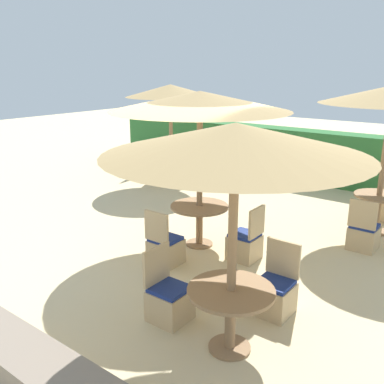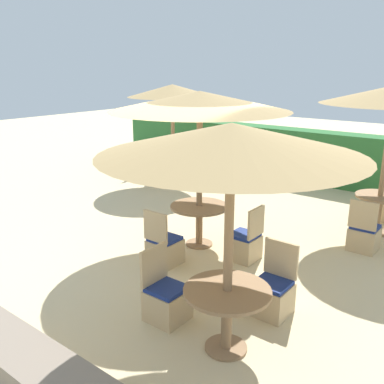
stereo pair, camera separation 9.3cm
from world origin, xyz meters
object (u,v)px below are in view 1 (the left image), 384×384
Objects in this scene: patio_chair_front_right_north at (274,294)px; round_table_front_right at (231,304)px; patio_chair_back_left_west at (142,167)px; patio_chair_center_east at (245,244)px; round_table_back_left at (171,160)px; patio_chair_front_right_west at (169,300)px; patio_chair_center_south at (165,249)px; parasol_center at (200,102)px; round_table_center at (199,214)px; parasol_back_left at (170,91)px; parasol_front_right at (235,140)px; patio_chair_back_right_south at (363,235)px; patio_chair_back_left_north at (194,166)px; round_table_back_right at (378,205)px.

round_table_front_right is at bearing 86.79° from patio_chair_front_right_north.
patio_chair_center_east is at bearing 59.86° from patio_chair_back_left_west.
patio_chair_front_right_west is at bearing -50.47° from round_table_back_left.
patio_chair_front_right_west is at bearing -47.65° from patio_chair_center_south.
parasol_center is (-2.06, 1.18, 2.25)m from patio_chair_front_right_north.
patio_chair_center_south is (-1.99, 1.20, -0.30)m from round_table_front_right.
patio_chair_front_right_north is (5.23, -4.22, -0.34)m from round_table_back_left.
round_table_center is at bearing 91.16° from patio_chair_center_south.
parasol_back_left is 1.83m from round_table_back_left.
patio_chair_front_right_north is at bearing -38.86° from parasol_back_left.
parasol_front_right is at bearing -31.24° from patio_chair_center_south.
patio_chair_back_left_north is at bearing 155.81° from patio_chair_back_right_south.
patio_chair_back_left_west reaches higher than round_table_center.
patio_chair_center_east is 1.00× the size of patio_chair_back_right_south.
patio_chair_center_east is (5.17, -3.00, 0.00)m from patio_chair_back_left_west.
round_table_back_left is (0.00, 0.00, -1.83)m from parasol_back_left.
round_table_back_left is at bearing 134.91° from round_table_front_right.
patio_chair_back_left_west is 7.35m from patio_chair_front_right_west.
patio_chair_front_right_west is 2.40m from round_table_center.
patio_chair_back_left_north is 1.03× the size of round_table_back_right.
patio_chair_back_left_north is at bearing 127.99° from parasol_center.
patio_chair_back_right_south is (1.30, 3.68, 0.00)m from patio_chair_front_right_west.
parasol_center is at bearing -146.78° from patio_chair_back_right_south.
parasol_front_right is (5.16, -6.20, 2.11)m from patio_chair_back_left_north.
patio_chair_back_left_north is at bearing -45.04° from patio_chair_front_right_north.
round_table_front_right is 0.98m from patio_chair_front_right_west.
patio_chair_back_right_south is (0.37, 3.72, -2.11)m from parasol_front_right.
patio_chair_back_left_north is 1.00× the size of patio_chair_center_east.
parasol_front_right reaches higher than patio_chair_front_right_north.
parasol_front_right is 2.63× the size of round_table_center.
parasol_front_right is 4.29m from patio_chair_back_right_south.
patio_chair_center_east reaches higher than round_table_front_right.
patio_chair_front_right_west is 1.00× the size of patio_chair_center_south.
parasol_back_left is at bearing -140.47° from patio_chair_front_right_west.
round_table_front_right is at bearing 129.78° from patio_chair_back_left_north.
patio_chair_front_right_west is (4.25, -5.15, -0.34)m from round_table_back_left.
patio_chair_center_south is (3.19, -3.99, -0.34)m from round_table_back_left.
round_table_back_right is (0.33, 4.69, -1.82)m from parasol_front_right.
patio_chair_front_right_west is at bearing -62.98° from parasol_center.
round_table_back_left is at bearing 128.66° from patio_chair_center_south.
parasol_center is at bearing -152.98° from patio_chair_front_right_west.
parasol_back_left is at bearing 136.27° from parasol_center.
patio_chair_back_right_south is at bearing 155.81° from patio_chair_back_left_north.
parasol_center is at bearing -132.73° from round_table_back_right.
round_table_back_left is 5.14m from patio_chair_center_east.
patio_chair_front_right_west is 1.00× the size of patio_chair_center_east.
round_table_back_right is (0.33, 4.69, -0.01)m from round_table_front_right.
parasol_front_right is at bearing -47.11° from round_table_center.
patio_chair_front_right_west is at bearing 43.68° from patio_chair_front_right_north.
round_table_front_right is 2.40m from patio_chair_center_east.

